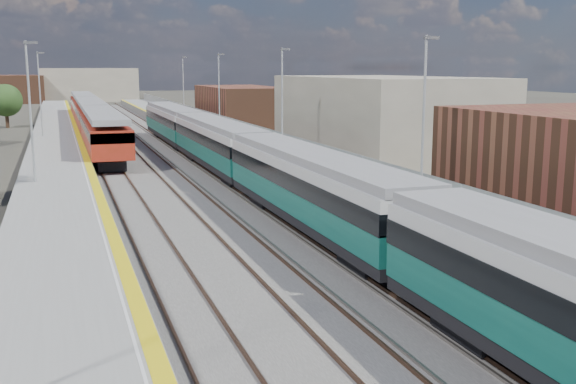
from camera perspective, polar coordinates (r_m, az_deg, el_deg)
ground at (r=55.67m, az=-9.59°, el=2.99°), size 320.00×320.00×0.00m
ballast_bed at (r=57.82m, az=-12.20°, el=3.20°), size 10.50×155.00×0.06m
tracks at (r=59.53m, az=-11.82°, el=3.49°), size 8.96×160.00×0.17m
platform_right at (r=59.08m, az=-4.93°, el=4.04°), size 4.70×155.00×8.52m
platform_left at (r=57.37m, az=-18.98°, el=3.30°), size 4.30×155.00×8.52m
buildings at (r=143.44m, az=-23.03°, el=11.10°), size 72.00×185.50×40.00m
green_train at (r=37.78m, az=-2.81°, el=2.79°), size 2.67×74.49×2.94m
red_train at (r=74.49m, az=-16.35°, el=6.23°), size 2.86×58.07×3.61m
tree_c at (r=87.58m, az=-22.79°, el=7.16°), size 3.85×3.85×5.22m
tree_d at (r=73.98m, az=4.05°, el=7.78°), size 4.30×4.30×5.83m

